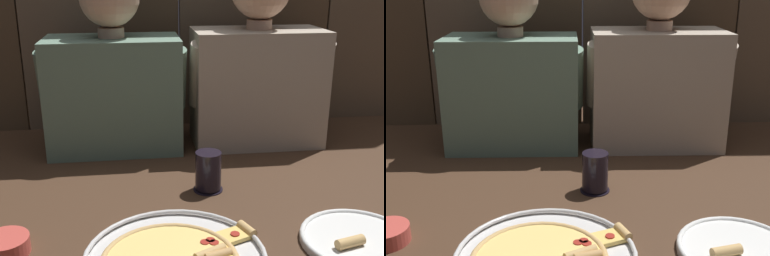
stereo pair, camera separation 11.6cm
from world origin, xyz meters
The scene contains 6 objects.
ground_plane centered at (0.00, 0.00, 0.00)m, with size 3.20×3.20×0.00m, color #422B1C.
dinner_plate centered at (0.29, -0.18, 0.01)m, with size 0.25×0.25×0.03m.
drinking_glass centered at (0.01, 0.12, 0.05)m, with size 0.08×0.08×0.11m.
dipping_bowl centered at (-0.45, -0.12, 0.02)m, with size 0.10×0.10×0.04m.
diner_left centered at (-0.23, 0.47, 0.25)m, with size 0.45×0.23×0.58m.
diner_right centered at (0.23, 0.47, 0.27)m, with size 0.45×0.23×0.60m.
Camera 1 is at (-0.17, -1.00, 0.55)m, focal length 43.95 mm.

